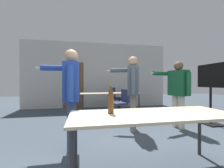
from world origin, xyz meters
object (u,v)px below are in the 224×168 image
at_px(person_left_plaid, 132,86).
at_px(person_center_tall, 71,89).
at_px(office_chair_mid_tucked, 118,99).
at_px(office_chair_side_rolled, 121,104).
at_px(person_far_watching, 178,88).
at_px(tv_screen, 211,88).
at_px(beer_bottle, 111,100).

relative_size(person_left_plaid, person_center_tall, 1.04).
distance_m(office_chair_mid_tucked, office_chair_side_rolled, 1.51).
height_order(person_center_tall, person_far_watching, person_center_tall).
bearing_deg(tv_screen, office_chair_side_rolled, -119.13).
bearing_deg(office_chair_mid_tucked, person_left_plaid, 21.21).
distance_m(person_far_watching, office_chair_mid_tucked, 3.03).
xyz_separation_m(office_chair_mid_tucked, beer_bottle, (-1.12, -4.42, 0.49)).
bearing_deg(office_chair_mid_tucked, beer_bottle, 12.97).
bearing_deg(office_chair_mid_tucked, person_far_watching, 44.58).
xyz_separation_m(person_left_plaid, person_far_watching, (1.19, -0.03, -0.06)).
distance_m(office_chair_mid_tucked, beer_bottle, 4.58).
distance_m(tv_screen, person_left_plaid, 2.27).
height_order(tv_screen, office_chair_mid_tucked, tv_screen).
bearing_deg(office_chair_side_rolled, tv_screen, -136.14).
relative_size(person_center_tall, person_far_watching, 1.02).
xyz_separation_m(tv_screen, office_chair_mid_tucked, (-1.97, 2.73, -0.56)).
bearing_deg(person_center_tall, beer_bottle, -147.02).
height_order(tv_screen, person_left_plaid, person_left_plaid).
bearing_deg(beer_bottle, office_chair_mid_tucked, 75.80).
relative_size(tv_screen, person_left_plaid, 0.94).
bearing_deg(office_chair_side_rolled, beer_bottle, 146.36).
height_order(person_left_plaid, beer_bottle, person_left_plaid).
relative_size(person_center_tall, office_chair_mid_tucked, 1.84).
bearing_deg(person_far_watching, beer_bottle, 113.66).
bearing_deg(person_far_watching, office_chair_mid_tucked, 3.07).
height_order(office_chair_side_rolled, beer_bottle, beer_bottle).
bearing_deg(person_left_plaid, office_chair_side_rolled, 16.15).
relative_size(tv_screen, office_chair_mid_tucked, 1.79).
distance_m(person_left_plaid, office_chair_side_rolled, 1.46).
height_order(person_left_plaid, person_center_tall, person_left_plaid).
bearing_deg(person_left_plaid, tv_screen, -69.59).
relative_size(office_chair_side_rolled, beer_bottle, 2.55).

